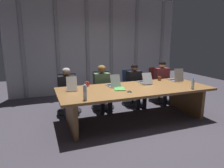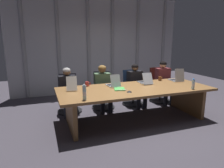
{
  "view_description": "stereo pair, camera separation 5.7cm",
  "coord_description": "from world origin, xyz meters",
  "px_view_note": "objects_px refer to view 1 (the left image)",
  "views": [
    {
      "loc": [
        -1.97,
        -3.78,
        1.76
      ],
      "look_at": [
        -0.5,
        0.12,
        0.83
      ],
      "focal_mm": 31.85,
      "sensor_mm": 36.0,
      "label": 1
    },
    {
      "loc": [
        -1.92,
        -3.8,
        1.76
      ],
      "look_at": [
        -0.5,
        0.12,
        0.83
      ],
      "focal_mm": 31.85,
      "sensor_mm": 36.0,
      "label": 2
    }
  ],
  "objects_px": {
    "office_chair_left_end": "(69,98)",
    "water_bottle_primary": "(193,84)",
    "office_chair_center": "(132,92)",
    "coffee_mug_far": "(159,78)",
    "laptop_right_mid": "(176,78)",
    "laptop_left_mid": "(113,84)",
    "water_bottle_secondary": "(85,93)",
    "laptop_center": "(144,81)",
    "conference_mic_left_side": "(129,91)",
    "office_chair_left_mid": "(102,95)",
    "person_center": "(136,83)",
    "spiral_notepad": "(120,89)",
    "office_chair_right_mid": "(158,89)",
    "person_right_mid": "(163,79)",
    "laptop_left_end": "(72,87)",
    "person_left_end": "(68,88)",
    "coffee_mug_near": "(87,84)",
    "person_left_mid": "(103,85)"
  },
  "relations": [
    {
      "from": "laptop_center",
      "to": "office_chair_right_mid",
      "type": "height_order",
      "value": "laptop_center"
    },
    {
      "from": "office_chair_left_mid",
      "to": "water_bottle_primary",
      "type": "distance_m",
      "value": 2.23
    },
    {
      "from": "water_bottle_secondary",
      "to": "office_chair_left_end",
      "type": "bearing_deg",
      "value": 92.78
    },
    {
      "from": "coffee_mug_near",
      "to": "conference_mic_left_side",
      "type": "height_order",
      "value": "coffee_mug_near"
    },
    {
      "from": "laptop_left_end",
      "to": "person_left_mid",
      "type": "distance_m",
      "value": 1.02
    },
    {
      "from": "water_bottle_primary",
      "to": "person_left_end",
      "type": "bearing_deg",
      "value": 150.38
    },
    {
      "from": "laptop_right_mid",
      "to": "office_chair_left_end",
      "type": "bearing_deg",
      "value": 81.42
    },
    {
      "from": "spiral_notepad",
      "to": "office_chair_right_mid",
      "type": "bearing_deg",
      "value": 47.87
    },
    {
      "from": "laptop_center",
      "to": "laptop_right_mid",
      "type": "distance_m",
      "value": 0.88
    },
    {
      "from": "office_chair_right_mid",
      "to": "conference_mic_left_side",
      "type": "xyz_separation_m",
      "value": [
        -1.58,
        -1.32,
        0.39
      ]
    },
    {
      "from": "office_chair_right_mid",
      "to": "person_left_mid",
      "type": "relative_size",
      "value": 0.85
    },
    {
      "from": "laptop_center",
      "to": "spiral_notepad",
      "type": "height_order",
      "value": "laptop_center"
    },
    {
      "from": "office_chair_left_mid",
      "to": "office_chair_right_mid",
      "type": "xyz_separation_m",
      "value": [
        1.73,
        0.0,
        0.01
      ]
    },
    {
      "from": "office_chair_right_mid",
      "to": "coffee_mug_far",
      "type": "bearing_deg",
      "value": -32.74
    },
    {
      "from": "office_chair_center",
      "to": "person_right_mid",
      "type": "height_order",
      "value": "person_right_mid"
    },
    {
      "from": "water_bottle_secondary",
      "to": "office_chair_center",
      "type": "bearing_deg",
      "value": 42.45
    },
    {
      "from": "person_center",
      "to": "water_bottle_primary",
      "type": "xyz_separation_m",
      "value": [
        0.64,
        -1.39,
        0.2
      ]
    },
    {
      "from": "office_chair_left_end",
      "to": "office_chair_center",
      "type": "relative_size",
      "value": 0.99
    },
    {
      "from": "spiral_notepad",
      "to": "person_center",
      "type": "bearing_deg",
      "value": 62.21
    },
    {
      "from": "office_chair_left_end",
      "to": "water_bottle_primary",
      "type": "bearing_deg",
      "value": 60.4
    },
    {
      "from": "laptop_center",
      "to": "coffee_mug_far",
      "type": "relative_size",
      "value": 3.53
    },
    {
      "from": "office_chair_left_end",
      "to": "conference_mic_left_side",
      "type": "distance_m",
      "value": 1.72
    },
    {
      "from": "laptop_right_mid",
      "to": "conference_mic_left_side",
      "type": "relative_size",
      "value": 3.95
    },
    {
      "from": "water_bottle_secondary",
      "to": "person_right_mid",
      "type": "bearing_deg",
      "value": 28.14
    },
    {
      "from": "laptop_left_mid",
      "to": "office_chair_right_mid",
      "type": "distance_m",
      "value": 1.9
    },
    {
      "from": "water_bottle_primary",
      "to": "coffee_mug_near",
      "type": "distance_m",
      "value": 2.3
    },
    {
      "from": "water_bottle_secondary",
      "to": "conference_mic_left_side",
      "type": "relative_size",
      "value": 2.55
    },
    {
      "from": "person_left_end",
      "to": "water_bottle_secondary",
      "type": "xyz_separation_m",
      "value": [
        0.11,
        -1.37,
        0.23
      ]
    },
    {
      "from": "laptop_center",
      "to": "conference_mic_left_side",
      "type": "xyz_separation_m",
      "value": [
        -0.7,
        -0.63,
        -0.04
      ]
    },
    {
      "from": "laptop_right_mid",
      "to": "conference_mic_left_side",
      "type": "xyz_separation_m",
      "value": [
        -1.59,
        -0.59,
        -0.05
      ]
    },
    {
      "from": "coffee_mug_near",
      "to": "spiral_notepad",
      "type": "xyz_separation_m",
      "value": [
        0.58,
        -0.52,
        -0.04
      ]
    },
    {
      "from": "water_bottle_primary",
      "to": "water_bottle_secondary",
      "type": "relative_size",
      "value": 0.81
    },
    {
      "from": "laptop_left_mid",
      "to": "coffee_mug_far",
      "type": "bearing_deg",
      "value": -85.66
    },
    {
      "from": "laptop_left_mid",
      "to": "office_chair_left_mid",
      "type": "relative_size",
      "value": 0.43
    },
    {
      "from": "office_chair_left_end",
      "to": "conference_mic_left_side",
      "type": "relative_size",
      "value": 8.49
    },
    {
      "from": "person_left_end",
      "to": "conference_mic_left_side",
      "type": "distance_m",
      "value": 1.58
    },
    {
      "from": "office_chair_right_mid",
      "to": "water_bottle_primary",
      "type": "xyz_separation_m",
      "value": [
        -0.2,
        -1.55,
        0.48
      ]
    },
    {
      "from": "person_left_end",
      "to": "laptop_left_mid",
      "type": "bearing_deg",
      "value": 58.36
    },
    {
      "from": "laptop_left_end",
      "to": "laptop_right_mid",
      "type": "xyz_separation_m",
      "value": [
        2.64,
        -0.05,
        0.01
      ]
    },
    {
      "from": "laptop_right_mid",
      "to": "laptop_left_mid",
      "type": "bearing_deg",
      "value": 96.49
    },
    {
      "from": "laptop_center",
      "to": "conference_mic_left_side",
      "type": "height_order",
      "value": "laptop_center"
    },
    {
      "from": "coffee_mug_far",
      "to": "person_left_mid",
      "type": "bearing_deg",
      "value": 165.19
    },
    {
      "from": "laptop_left_end",
      "to": "coffee_mug_near",
      "type": "xyz_separation_m",
      "value": [
        0.38,
        0.17,
        -0.0
      ]
    },
    {
      "from": "office_chair_center",
      "to": "coffee_mug_far",
      "type": "height_order",
      "value": "office_chair_center"
    },
    {
      "from": "laptop_left_mid",
      "to": "person_right_mid",
      "type": "bearing_deg",
      "value": -75.52
    },
    {
      "from": "person_left_end",
      "to": "water_bottle_primary",
      "type": "relative_size",
      "value": 4.91
    },
    {
      "from": "person_center",
      "to": "coffee_mug_far",
      "type": "bearing_deg",
      "value": 47.43
    },
    {
      "from": "person_center",
      "to": "coffee_mug_far",
      "type": "relative_size",
      "value": 8.63
    },
    {
      "from": "person_right_mid",
      "to": "laptop_left_mid",
      "type": "bearing_deg",
      "value": -69.22
    },
    {
      "from": "person_left_end",
      "to": "laptop_left_end",
      "type": "bearing_deg",
      "value": 0.2
    }
  ]
}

